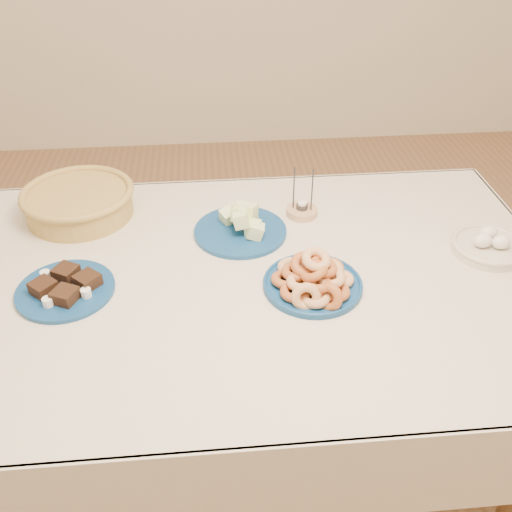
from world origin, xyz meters
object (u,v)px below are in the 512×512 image
object	(u,v)px
melon_plate	(242,225)
wicker_basket	(79,201)
brownie_plate	(65,288)
dining_table	(254,304)
candle_holder	(302,211)
egg_bowl	(488,246)
donut_platter	(313,279)

from	to	relation	value
melon_plate	wicker_basket	xyz separation A→B (m)	(-0.50, 0.15, 0.02)
brownie_plate	wicker_basket	size ratio (longest dim) A/B	0.75
dining_table	wicker_basket	distance (m)	0.65
melon_plate	brownie_plate	bearing A→B (deg)	-153.60
wicker_basket	candle_holder	xyz separation A→B (m)	(0.70, -0.06, -0.03)
egg_bowl	wicker_basket	bearing A→B (deg)	165.34
dining_table	candle_holder	distance (m)	0.37
melon_plate	brownie_plate	size ratio (longest dim) A/B	1.01
melon_plate	wicker_basket	world-z (taller)	melon_plate
brownie_plate	donut_platter	bearing A→B (deg)	-3.77
dining_table	melon_plate	distance (m)	0.25
dining_table	brownie_plate	distance (m)	0.51
donut_platter	brownie_plate	size ratio (longest dim) A/B	0.94
melon_plate	brownie_plate	xyz separation A→B (m)	(-0.48, -0.24, -0.01)
wicker_basket	melon_plate	bearing A→B (deg)	-16.74
dining_table	egg_bowl	world-z (taller)	egg_bowl
candle_holder	wicker_basket	bearing A→B (deg)	174.78
dining_table	candle_holder	world-z (taller)	candle_holder
melon_plate	candle_holder	distance (m)	0.22
melon_plate	candle_holder	xyz separation A→B (m)	(0.20, 0.09, -0.01)
brownie_plate	candle_holder	xyz separation A→B (m)	(0.68, 0.33, 0.00)
dining_table	candle_holder	xyz separation A→B (m)	(0.18, 0.30, 0.12)
egg_bowl	donut_platter	bearing A→B (deg)	-167.36
wicker_basket	egg_bowl	distance (m)	1.24
dining_table	brownie_plate	xyz separation A→B (m)	(-0.50, -0.03, 0.12)
brownie_plate	egg_bowl	distance (m)	1.18
donut_platter	egg_bowl	xyz separation A→B (m)	(0.53, 0.12, -0.01)
wicker_basket	dining_table	bearing A→B (deg)	-34.74
wicker_basket	candle_holder	world-z (taller)	candle_holder
dining_table	donut_platter	bearing A→B (deg)	-25.64
wicker_basket	brownie_plate	bearing A→B (deg)	-87.04
melon_plate	egg_bowl	size ratio (longest dim) A/B	1.64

